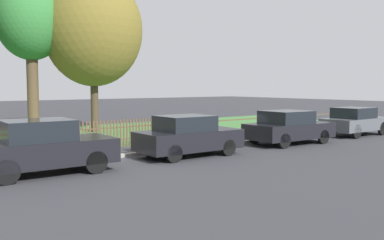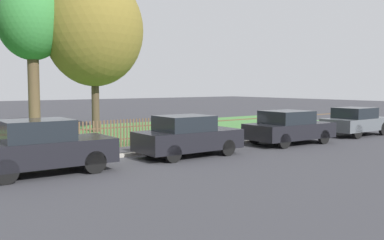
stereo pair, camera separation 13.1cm
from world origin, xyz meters
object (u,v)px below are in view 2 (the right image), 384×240
covered_motorcycle (202,126)px  parked_car_white_van (356,121)px  parked_car_navy_estate (188,136)px  parked_car_red_compact (289,127)px  tree_far_left (94,30)px  parked_car_black_saloon (42,147)px  tree_mid_park (32,23)px

covered_motorcycle → parked_car_white_van: bearing=-21.6°
parked_car_navy_estate → parked_car_white_van: parked_car_navy_estate is taller
parked_car_red_compact → tree_far_left: tree_far_left is taller
parked_car_black_saloon → parked_car_navy_estate: bearing=1.8°
parked_car_white_van → tree_far_left: bearing=135.2°
parked_car_black_saloon → parked_car_white_van: bearing=1.8°
covered_motorcycle → tree_far_left: bearing=107.6°
tree_mid_park → parked_car_red_compact: bearing=-52.6°
parked_car_white_van → tree_mid_park: (-12.96, 10.14, 4.95)m
parked_car_navy_estate → covered_motorcycle: bearing=45.5°
parked_car_navy_estate → covered_motorcycle: (2.91, 2.91, -0.01)m
parked_car_navy_estate → tree_mid_park: size_ratio=0.49×
parked_car_red_compact → parked_car_navy_estate: bearing=-177.6°
parked_car_red_compact → tree_far_left: size_ratio=0.47×
parked_car_navy_estate → tree_mid_park: (-2.40, 10.22, 4.95)m
parked_car_navy_estate → tree_far_left: 10.66m
parked_car_navy_estate → parked_car_red_compact: parked_car_navy_estate is taller
parked_car_white_van → tree_mid_park: size_ratio=0.50×
parked_car_red_compact → parked_car_black_saloon: bearing=-177.5°
parked_car_red_compact → parked_car_white_van: parked_car_red_compact is taller
parked_car_black_saloon → parked_car_red_compact: bearing=1.6°
parked_car_navy_estate → covered_motorcycle: parked_car_navy_estate is taller
parked_car_navy_estate → parked_car_red_compact: (5.41, 0.01, -0.00)m
parked_car_white_van → tree_far_left: (-9.91, 9.42, 4.77)m
tree_far_left → tree_mid_park: bearing=166.9°
covered_motorcycle → parked_car_black_saloon: bearing=-161.2°
parked_car_white_van → covered_motorcycle: parked_car_white_van is taller
tree_far_left → parked_car_red_compact: bearing=-63.4°
parked_car_red_compact → parked_car_white_van: bearing=3.1°
parked_car_navy_estate → tree_mid_park: 11.61m
parked_car_navy_estate → covered_motorcycle: 4.12m
parked_car_black_saloon → parked_car_navy_estate: (5.16, 0.04, -0.06)m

